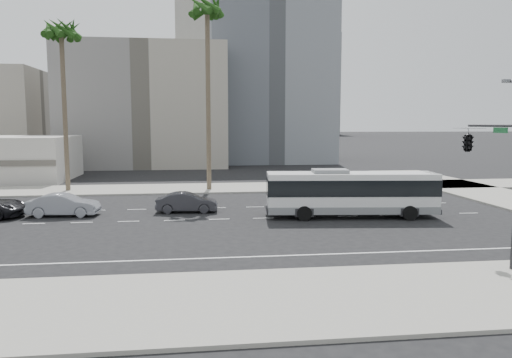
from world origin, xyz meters
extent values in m
plane|color=black|center=(0.00, 0.00, 0.00)|extent=(700.00, 700.00, 0.00)
cube|color=gray|center=(0.00, 15.50, 0.07)|extent=(120.00, 7.00, 0.15)
cube|color=gray|center=(0.00, -15.50, 0.07)|extent=(120.00, 7.00, 0.15)
cube|color=gray|center=(-12.00, 45.00, 9.00)|extent=(24.00, 18.00, 18.00)
cube|color=slate|center=(8.00, 52.00, 13.00)|extent=(20.00, 20.00, 26.00)
cube|color=#B8B3A5|center=(-2.00, 250.00, 22.00)|extent=(42.00, 42.00, 44.00)
cube|color=#B8B3A5|center=(-2.00, 250.00, 60.00)|extent=(26.00, 26.00, 32.00)
cube|color=#52565B|center=(45.00, 230.00, 35.00)|extent=(26.00, 26.00, 70.00)
cube|color=#52565B|center=(70.00, 260.00, 30.00)|extent=(22.00, 22.00, 60.00)
cube|color=silver|center=(6.10, -0.29, 1.79)|extent=(11.76, 3.69, 2.59)
cube|color=black|center=(6.10, -0.29, 2.14)|extent=(11.82, 3.76, 1.10)
cube|color=slate|center=(6.10, -0.29, 0.65)|extent=(11.78, 3.73, 0.50)
cube|color=slate|center=(4.61, -0.29, 3.19)|extent=(2.54, 1.83, 0.30)
cube|color=#262628|center=(11.58, -0.29, 2.94)|extent=(0.78, 1.84, 0.30)
cylinder|color=black|center=(9.79, -1.57, 0.50)|extent=(1.00, 0.30, 1.00)
cylinder|color=black|center=(9.79, 0.98, 0.50)|extent=(1.00, 0.30, 1.00)
cylinder|color=black|center=(2.72, -1.57, 0.50)|extent=(1.00, 0.30, 1.00)
cylinder|color=black|center=(2.72, 0.98, 0.50)|extent=(1.00, 0.30, 1.00)
imported|color=#2C2C31|center=(-5.21, 2.98, 0.73)|extent=(1.81, 4.53, 1.46)
imported|color=gray|center=(-13.75, 2.51, 0.79)|extent=(1.96, 4.90, 1.59)
cube|color=slate|center=(11.81, -8.41, 8.65)|extent=(0.71, 0.29, 0.17)
cylinder|color=#262628|center=(8.97, -11.55, 6.35)|extent=(0.41, 3.44, 0.13)
imported|color=#262628|center=(8.83, -9.84, 5.59)|extent=(2.98, 0.87, 1.18)
cube|color=#19592D|center=(9.01, -12.07, 6.15)|extent=(0.12, 0.97, 0.27)
cylinder|color=brown|center=(-3.30, 14.28, 8.41)|extent=(0.46, 0.46, 16.81)
cylinder|color=brown|center=(-16.66, 15.13, 7.32)|extent=(0.46, 0.46, 14.65)
camera|label=1|loc=(-4.46, -32.14, 6.44)|focal=33.80mm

